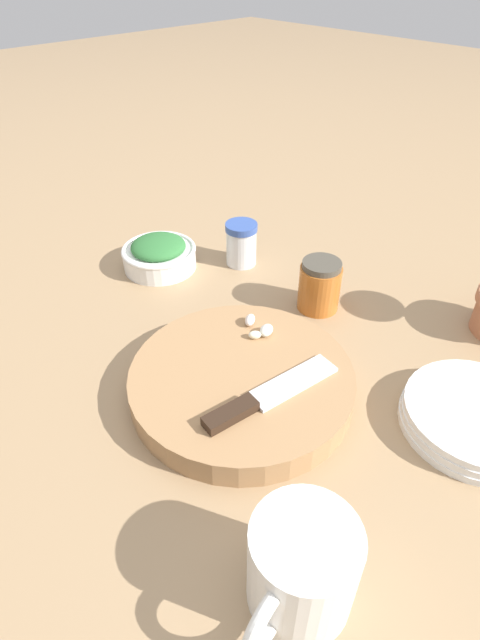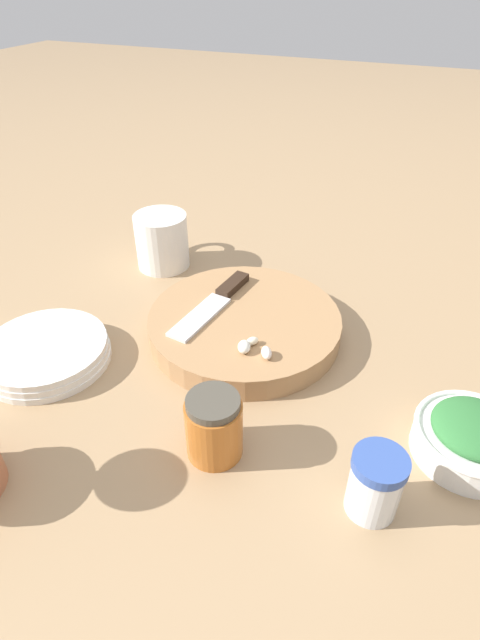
{
  "view_description": "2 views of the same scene",
  "coord_description": "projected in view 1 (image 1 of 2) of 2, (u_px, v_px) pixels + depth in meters",
  "views": [
    {
      "loc": [
        0.42,
        -0.38,
        0.48
      ],
      "look_at": [
        0.02,
        -0.0,
        0.04
      ],
      "focal_mm": 28.0,
      "sensor_mm": 36.0,
      "label": 1
    },
    {
      "loc": [
        -0.14,
        0.49,
        0.47
      ],
      "look_at": [
        0.07,
        -0.0,
        0.08
      ],
      "focal_mm": 28.0,
      "sensor_mm": 36.0,
      "label": 2
    }
  ],
  "objects": [
    {
      "name": "spice_jar",
      "position": [
        241.0,
        244.0,
        0.88
      ],
      "size": [
        0.06,
        0.06,
        0.08
      ],
      "color": "silver",
      "rests_on": "ground_plane"
    },
    {
      "name": "herb_bowl",
      "position": [
        159.0,
        254.0,
        0.88
      ],
      "size": [
        0.13,
        0.13,
        0.06
      ],
      "color": "silver",
      "rests_on": "ground_plane"
    },
    {
      "name": "plate_stack",
      "position": [
        476.0,
        417.0,
        0.6
      ],
      "size": [
        0.18,
        0.18,
        0.03
      ],
      "color": "silver",
      "rests_on": "ground_plane"
    },
    {
      "name": "ground_plane",
      "position": [
        235.0,
        338.0,
        0.74
      ],
      "size": [
        5.0,
        5.0,
        0.0
      ],
      "primitive_type": "plane",
      "color": "#997A56"
    },
    {
      "name": "chef_knife",
      "position": [
        264.0,
        397.0,
        0.59
      ],
      "size": [
        0.05,
        0.19,
        0.01
      ],
      "rotation": [
        0.0,
        0.0,
        6.15
      ],
      "color": "black",
      "rests_on": "cutting_board"
    },
    {
      "name": "cutting_board",
      "position": [
        242.0,
        382.0,
        0.64
      ],
      "size": [
        0.29,
        0.29,
        0.04
      ],
      "color": "#9E754C",
      "rests_on": "ground_plane"
    },
    {
      "name": "honey_jar",
      "position": [
        320.0,
        286.0,
        0.78
      ],
      "size": [
        0.07,
        0.07,
        0.08
      ],
      "color": "#B26023",
      "rests_on": "ground_plane"
    },
    {
      "name": "garlic_cloves",
      "position": [
        259.0,
        327.0,
        0.69
      ],
      "size": [
        0.06,
        0.04,
        0.01
      ],
      "color": "#F3EACA",
      "rests_on": "cutting_board"
    },
    {
      "name": "coffee_mug",
      "position": [
        300.0,
        569.0,
        0.42
      ],
      "size": [
        0.09,
        0.13,
        0.1
      ],
      "color": "silver",
      "rests_on": "ground_plane"
    }
  ]
}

